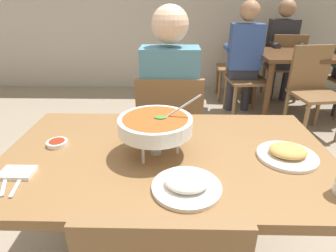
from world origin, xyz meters
The scene contains 17 objects.
dining_table_main centered at (0.00, 0.00, 0.64)m, with size 1.38×0.82×0.75m.
chair_diner_main centered at (0.00, 0.70, 0.51)m, with size 0.44×0.44×0.90m.
diner_main centered at (0.00, 0.73, 0.75)m, with size 0.40×0.45×1.31m.
curry_bowl centered at (-0.05, -0.01, 0.88)m, with size 0.33×0.30×0.26m.
rice_plate centered at (0.07, -0.25, 0.77)m, with size 0.24×0.24×0.06m.
appetizer_plate centered at (0.49, -0.04, 0.77)m, with size 0.24×0.24×0.06m.
sauce_dish centered at (-0.49, 0.05, 0.76)m, with size 0.09×0.09×0.02m.
napkin_folded centered at (-0.55, -0.18, 0.76)m, with size 0.12×0.08×0.02m, color white.
fork_utensil centered at (-0.57, -0.23, 0.75)m, with size 0.01×0.17×0.01m, color silver.
spoon_utensil centered at (-0.52, -0.23, 0.75)m, with size 0.01×0.17×0.01m, color silver.
dining_table_far centered at (1.50, 2.28, 0.62)m, with size 1.00×0.80×0.75m.
chair_bg_middle centered at (0.89, 2.33, 0.51)m, with size 0.48×0.48×0.90m.
chair_bg_right centered at (1.52, 2.79, 0.51)m, with size 0.48×0.48×0.90m.
chair_bg_corner centered at (1.46, 1.78, 0.51)m, with size 0.50×0.50×0.90m.
chair_bg_window centered at (0.95, 2.85, 0.51)m, with size 0.46×0.46×0.90m.
patron_bg_middle centered at (0.84, 2.29, 0.75)m, with size 0.40×0.45×1.31m.
patron_bg_right centered at (1.47, 2.85, 0.75)m, with size 0.40×0.45×1.31m.
Camera 1 is at (0.03, -1.03, 1.35)m, focal length 29.86 mm.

